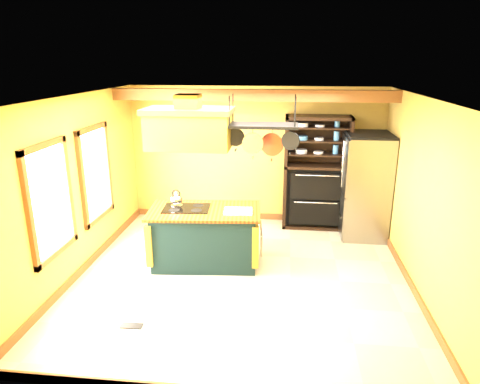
% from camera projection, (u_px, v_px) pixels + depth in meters
% --- Properties ---
extents(floor, '(5.00, 5.00, 0.00)m').
position_uv_depth(floor, '(242.00, 276.00, 6.58)').
color(floor, beige).
rests_on(floor, ground).
extents(ceiling, '(5.00, 5.00, 0.00)m').
position_uv_depth(ceiling, '(242.00, 97.00, 5.77)').
color(ceiling, white).
rests_on(ceiling, wall_back).
extents(wall_back, '(5.00, 0.02, 2.70)m').
position_uv_depth(wall_back, '(255.00, 155.00, 8.54)').
color(wall_back, '#BE9345').
rests_on(wall_back, floor).
extents(wall_front, '(5.00, 0.02, 2.70)m').
position_uv_depth(wall_front, '(213.00, 276.00, 3.80)').
color(wall_front, '#BE9345').
rests_on(wall_front, floor).
extents(wall_left, '(0.02, 5.00, 2.70)m').
position_uv_depth(wall_left, '(77.00, 187.00, 6.43)').
color(wall_left, '#BE9345').
rests_on(wall_left, floor).
extents(wall_right, '(0.02, 5.00, 2.70)m').
position_uv_depth(wall_right, '(422.00, 198.00, 5.91)').
color(wall_right, '#BE9345').
rests_on(wall_right, floor).
extents(ceiling_beam, '(5.00, 0.15, 0.20)m').
position_uv_depth(ceiling_beam, '(252.00, 95.00, 7.42)').
color(ceiling_beam, brown).
rests_on(ceiling_beam, ceiling).
extents(window_near, '(0.06, 1.06, 1.56)m').
position_uv_depth(window_near, '(51.00, 201.00, 5.66)').
color(window_near, brown).
rests_on(window_near, wall_left).
extents(window_far, '(0.06, 1.06, 1.56)m').
position_uv_depth(window_far, '(96.00, 174.00, 6.98)').
color(window_far, brown).
rests_on(window_far, wall_left).
extents(kitchen_island, '(1.83, 1.12, 1.11)m').
position_uv_depth(kitchen_island, '(205.00, 236.00, 6.87)').
color(kitchen_island, '#13292D').
rests_on(kitchen_island, floor).
extents(range_hood, '(1.31, 0.74, 0.80)m').
position_uv_depth(range_hood, '(189.00, 127.00, 6.37)').
color(range_hood, '#AA862A').
rests_on(range_hood, ceiling).
extents(pot_rack, '(1.09, 0.51, 0.91)m').
position_uv_depth(pot_rack, '(263.00, 132.00, 6.27)').
color(pot_rack, black).
rests_on(pot_rack, ceiling).
extents(refrigerator, '(0.82, 0.96, 1.89)m').
position_uv_depth(refrigerator, '(364.00, 188.00, 7.89)').
color(refrigerator, gray).
rests_on(refrigerator, floor).
extents(hutch, '(1.24, 0.56, 2.19)m').
position_uv_depth(hutch, '(315.00, 184.00, 8.34)').
color(hutch, black).
rests_on(hutch, floor).
extents(floor_register, '(0.28, 0.13, 0.01)m').
position_uv_depth(floor_register, '(132.00, 326.00, 5.34)').
color(floor_register, black).
rests_on(floor_register, floor).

